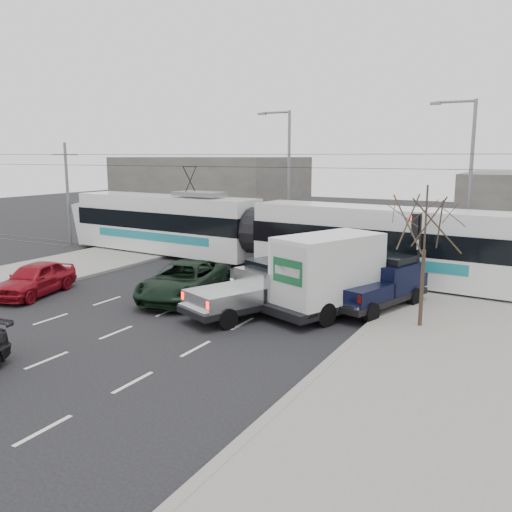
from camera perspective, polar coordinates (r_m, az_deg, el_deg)
The scene contains 16 objects.
ground at distance 21.06m, azimuth -5.48°, elevation -6.45°, with size 120.00×120.00×0.00m, color black.
sidewalk_right at distance 17.86m, azimuth 19.59°, elevation -9.93°, with size 6.00×60.00×0.15m, color gray.
sidewalk_left at distance 29.32m, azimuth -25.32°, elevation -2.42°, with size 6.00×60.00×0.15m, color gray.
rails at distance 29.60m, azimuth 5.43°, elevation -1.45°, with size 60.00×1.60×0.03m, color #33302D.
building_left at distance 46.33m, azimuth -4.65°, elevation 6.62°, with size 14.00×10.00×6.00m, color slate.
bare_tree at distance 19.65m, azimuth 17.42°, elevation 3.21°, with size 2.40×2.40×5.00m.
traffic_signal at distance 23.89m, azimuth 16.54°, elevation 1.93°, with size 0.44×0.44×3.60m.
street_lamp_near at distance 30.92m, azimuth 21.32°, elevation 7.93°, with size 2.38×0.25×9.00m.
street_lamp_far at distance 36.17m, azimuth 3.21°, elevation 8.90°, with size 2.38×0.25×9.00m.
catenary at distance 29.05m, azimuth 5.56°, elevation 6.04°, with size 60.00×0.20×7.00m.
tram at distance 30.13m, azimuth 0.22°, elevation 2.54°, with size 26.98×4.80×5.48m.
silver_pickup at distance 21.27m, azimuth 0.32°, elevation -3.38°, with size 3.97×5.92×2.05m.
box_truck at distance 21.46m, azimuth 8.60°, elevation -1.90°, with size 4.35×6.65×3.15m.
navy_pickup at distance 22.41m, azimuth 12.97°, elevation -2.86°, with size 3.20×5.35×2.12m.
green_car at distance 23.71m, azimuth -7.60°, elevation -2.59°, with size 2.61×5.67×1.57m, color black.
red_car at distance 25.98m, azimuth -22.26°, elevation -2.24°, with size 1.75×4.36×1.49m, color maroon.
Camera 1 is at (11.37, -16.64, 6.14)m, focal length 38.00 mm.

